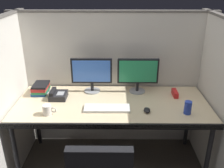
{
  "coord_description": "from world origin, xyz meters",
  "views": [
    {
      "loc": [
        0.02,
        -1.89,
        1.89
      ],
      "look_at": [
        0.0,
        0.35,
        0.92
      ],
      "focal_mm": 40.01,
      "sensor_mm": 36.0,
      "label": 1
    }
  ],
  "objects_px": {
    "desk": "(112,108)",
    "book_stack": "(41,88)",
    "keyboard_main": "(107,108)",
    "coffee_mug": "(48,110)",
    "soda_can": "(188,108)",
    "monitor_left": "(92,73)",
    "desk_phone": "(58,95)",
    "computer_mouse": "(147,110)",
    "monitor_right": "(138,73)",
    "red_stapler": "(175,93)"
  },
  "relations": [
    {
      "from": "computer_mouse",
      "to": "desk",
      "type": "bearing_deg",
      "value": 153.18
    },
    {
      "from": "soda_can",
      "to": "desk_phone",
      "type": "bearing_deg",
      "value": 166.36
    },
    {
      "from": "keyboard_main",
      "to": "soda_can",
      "type": "height_order",
      "value": "soda_can"
    },
    {
      "from": "desk",
      "to": "book_stack",
      "type": "bearing_deg",
      "value": 163.32
    },
    {
      "from": "monitor_left",
      "to": "keyboard_main",
      "type": "xyz_separation_m",
      "value": [
        0.17,
        -0.4,
        -0.2
      ]
    },
    {
      "from": "monitor_right",
      "to": "keyboard_main",
      "type": "relative_size",
      "value": 1.0
    },
    {
      "from": "desk_phone",
      "to": "book_stack",
      "type": "bearing_deg",
      "value": 150.0
    },
    {
      "from": "book_stack",
      "to": "coffee_mug",
      "type": "bearing_deg",
      "value": -67.8
    },
    {
      "from": "computer_mouse",
      "to": "book_stack",
      "type": "relative_size",
      "value": 0.43
    },
    {
      "from": "keyboard_main",
      "to": "red_stapler",
      "type": "height_order",
      "value": "red_stapler"
    },
    {
      "from": "book_stack",
      "to": "soda_can",
      "type": "xyz_separation_m",
      "value": [
        1.45,
        -0.42,
        0.01
      ]
    },
    {
      "from": "desk_phone",
      "to": "book_stack",
      "type": "xyz_separation_m",
      "value": [
        -0.21,
        0.12,
        0.02
      ]
    },
    {
      "from": "computer_mouse",
      "to": "coffee_mug",
      "type": "xyz_separation_m",
      "value": [
        -0.9,
        -0.06,
        0.03
      ]
    },
    {
      "from": "desk_phone",
      "to": "soda_can",
      "type": "height_order",
      "value": "soda_can"
    },
    {
      "from": "computer_mouse",
      "to": "desk_phone",
      "type": "xyz_separation_m",
      "value": [
        -0.88,
        0.27,
        0.02
      ]
    },
    {
      "from": "red_stapler",
      "to": "book_stack",
      "type": "bearing_deg",
      "value": 177.91
    },
    {
      "from": "soda_can",
      "to": "monitor_left",
      "type": "bearing_deg",
      "value": 152.79
    },
    {
      "from": "computer_mouse",
      "to": "soda_can",
      "type": "distance_m",
      "value": 0.37
    },
    {
      "from": "monitor_left",
      "to": "desk_phone",
      "type": "height_order",
      "value": "monitor_left"
    },
    {
      "from": "keyboard_main",
      "to": "computer_mouse",
      "type": "distance_m",
      "value": 0.37
    },
    {
      "from": "book_stack",
      "to": "soda_can",
      "type": "height_order",
      "value": "soda_can"
    },
    {
      "from": "monitor_right",
      "to": "book_stack",
      "type": "xyz_separation_m",
      "value": [
        -1.03,
        -0.04,
        -0.16
      ]
    },
    {
      "from": "desk",
      "to": "monitor_right",
      "type": "relative_size",
      "value": 4.42
    },
    {
      "from": "red_stapler",
      "to": "monitor_left",
      "type": "bearing_deg",
      "value": 173.7
    },
    {
      "from": "monitor_right",
      "to": "red_stapler",
      "type": "xyz_separation_m",
      "value": [
        0.39,
        -0.09,
        -0.19
      ]
    },
    {
      "from": "red_stapler",
      "to": "coffee_mug",
      "type": "height_order",
      "value": "coffee_mug"
    },
    {
      "from": "keyboard_main",
      "to": "coffee_mug",
      "type": "height_order",
      "value": "coffee_mug"
    },
    {
      "from": "keyboard_main",
      "to": "red_stapler",
      "type": "bearing_deg",
      "value": 23.09
    },
    {
      "from": "desk",
      "to": "desk_phone",
      "type": "bearing_deg",
      "value": 168.88
    },
    {
      "from": "desk",
      "to": "monitor_right",
      "type": "distance_m",
      "value": 0.47
    },
    {
      "from": "monitor_right",
      "to": "book_stack",
      "type": "bearing_deg",
      "value": -177.64
    },
    {
      "from": "keyboard_main",
      "to": "soda_can",
      "type": "xyz_separation_m",
      "value": [
        0.73,
        -0.07,
        0.05
      ]
    },
    {
      "from": "monitor_left",
      "to": "soda_can",
      "type": "relative_size",
      "value": 3.52
    },
    {
      "from": "monitor_right",
      "to": "computer_mouse",
      "type": "distance_m",
      "value": 0.48
    },
    {
      "from": "soda_can",
      "to": "red_stapler",
      "type": "relative_size",
      "value": 0.81
    },
    {
      "from": "desk",
      "to": "book_stack",
      "type": "distance_m",
      "value": 0.8
    },
    {
      "from": "monitor_left",
      "to": "soda_can",
      "type": "xyz_separation_m",
      "value": [
        0.91,
        -0.47,
        -0.15
      ]
    },
    {
      "from": "monitor_right",
      "to": "soda_can",
      "type": "distance_m",
      "value": 0.64
    },
    {
      "from": "desk_phone",
      "to": "red_stapler",
      "type": "height_order",
      "value": "desk_phone"
    },
    {
      "from": "coffee_mug",
      "to": "computer_mouse",
      "type": "bearing_deg",
      "value": 3.72
    },
    {
      "from": "desk",
      "to": "keyboard_main",
      "type": "height_order",
      "value": "keyboard_main"
    },
    {
      "from": "monitor_left",
      "to": "coffee_mug",
      "type": "distance_m",
      "value": 0.64
    },
    {
      "from": "monitor_right",
      "to": "soda_can",
      "type": "height_order",
      "value": "monitor_right"
    },
    {
      "from": "desk",
      "to": "soda_can",
      "type": "xyz_separation_m",
      "value": [
        0.69,
        -0.19,
        0.11
      ]
    },
    {
      "from": "monitor_right",
      "to": "monitor_left",
      "type": "bearing_deg",
      "value": 179.73
    },
    {
      "from": "book_stack",
      "to": "red_stapler",
      "type": "distance_m",
      "value": 1.42
    },
    {
      "from": "book_stack",
      "to": "desk_phone",
      "type": "bearing_deg",
      "value": -30.0
    },
    {
      "from": "keyboard_main",
      "to": "coffee_mug",
      "type": "distance_m",
      "value": 0.54
    },
    {
      "from": "red_stapler",
      "to": "keyboard_main",
      "type": "bearing_deg",
      "value": -156.91
    },
    {
      "from": "monitor_right",
      "to": "keyboard_main",
      "type": "bearing_deg",
      "value": -128.68
    }
  ]
}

